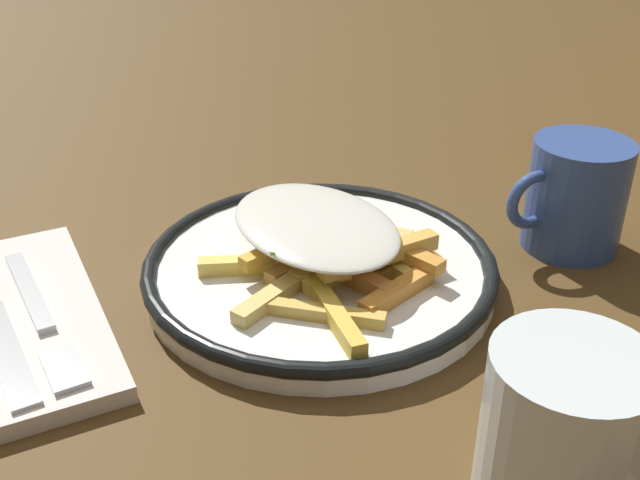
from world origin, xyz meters
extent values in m
plane|color=#4F3619|center=(0.00, 0.00, 0.00)|extent=(2.60, 2.60, 0.00)
cylinder|color=white|center=(0.00, 0.00, 0.01)|extent=(0.26, 0.26, 0.02)
torus|color=black|center=(0.00, 0.00, 0.02)|extent=(0.26, 0.26, 0.01)
cube|color=orange|center=(-0.03, 0.07, 0.02)|extent=(0.07, 0.04, 0.01)
cube|color=gold|center=(0.00, 0.00, 0.02)|extent=(0.07, 0.05, 0.01)
cube|color=#E8C85A|center=(-0.04, 0.03, 0.02)|extent=(0.02, 0.07, 0.01)
cube|color=#E6C653|center=(0.05, -0.01, 0.02)|extent=(0.08, 0.04, 0.01)
cube|color=gold|center=(0.02, 0.07, 0.02)|extent=(0.02, 0.09, 0.01)
cube|color=gold|center=(0.00, 0.00, 0.03)|extent=(0.01, 0.09, 0.01)
cube|color=#C68D41|center=(0.01, 0.00, 0.02)|extent=(0.08, 0.04, 0.01)
cube|color=#C08C37|center=(-0.04, 0.04, 0.02)|extent=(0.07, 0.01, 0.01)
cube|color=gold|center=(-0.05, 0.04, 0.03)|extent=(0.03, 0.06, 0.01)
cube|color=#F4C265|center=(0.00, 0.00, 0.02)|extent=(0.01, 0.07, 0.01)
cube|color=gold|center=(-0.01, 0.00, 0.02)|extent=(0.03, 0.06, 0.01)
cube|color=gold|center=(0.03, 0.06, 0.02)|extent=(0.08, 0.06, 0.01)
cube|color=gold|center=(0.02, -0.01, 0.03)|extent=(0.09, 0.04, 0.01)
cube|color=#DF9349|center=(-0.01, 0.04, 0.02)|extent=(0.03, 0.06, 0.01)
cube|color=gold|center=(0.00, -0.04, 0.04)|extent=(0.05, 0.06, 0.01)
cube|color=gold|center=(-0.03, 0.04, 0.04)|extent=(0.10, 0.02, 0.01)
cube|color=#E0BE65|center=(0.04, 0.03, 0.02)|extent=(0.08, 0.05, 0.01)
cube|color=gold|center=(0.00, 0.00, 0.02)|extent=(0.06, 0.07, 0.01)
cube|color=orange|center=(-0.01, 0.01, 0.02)|extent=(0.08, 0.07, 0.01)
cube|color=gold|center=(0.00, 0.00, 0.02)|extent=(0.07, 0.01, 0.01)
cube|color=#D68943|center=(-0.02, 0.03, 0.02)|extent=(0.02, 0.07, 0.01)
cube|color=#F0BE61|center=(-0.05, -0.02, 0.02)|extent=(0.06, 0.07, 0.01)
cube|color=#E9C85F|center=(-0.02, 0.02, 0.02)|extent=(0.09, 0.04, 0.01)
cube|color=#E8BF61|center=(0.00, -0.03, 0.02)|extent=(0.06, 0.08, 0.01)
cube|color=gold|center=(-0.01, -0.05, 0.02)|extent=(0.03, 0.10, 0.01)
ellipsoid|color=silver|center=(0.00, -0.01, 0.05)|extent=(0.13, 0.17, 0.01)
cube|color=#21592C|center=(-0.03, -0.02, 0.05)|extent=(0.00, 0.00, 0.00)
cube|color=#3B751A|center=(0.05, 0.02, 0.05)|extent=(0.00, 0.00, 0.00)
cube|color=#3B6E26|center=(0.01, -0.02, 0.05)|extent=(0.00, 0.00, 0.00)
cube|color=#237133|center=(0.00, 0.03, 0.05)|extent=(0.00, 0.00, 0.00)
cube|color=#3B712B|center=(-0.03, -0.01, 0.05)|extent=(0.00, 0.00, 0.00)
cube|color=#2D591B|center=(0.02, 0.01, 0.05)|extent=(0.00, 0.00, 0.00)
cube|color=#2C6229|center=(0.01, 0.01, 0.05)|extent=(0.00, 0.00, 0.00)
cube|color=silver|center=(0.20, -0.05, 0.01)|extent=(0.02, 0.11, 0.01)
cube|color=silver|center=(0.19, 0.04, 0.01)|extent=(0.03, 0.05, 0.00)
cube|color=silver|center=(0.22, 0.01, 0.01)|extent=(0.03, 0.12, 0.00)
cylinder|color=silver|center=(-0.02, 0.24, 0.04)|extent=(0.08, 0.08, 0.09)
cylinder|color=#334E93|center=(-0.21, 0.03, 0.05)|extent=(0.08, 0.08, 0.09)
torus|color=#334E93|center=(-0.17, 0.03, 0.05)|extent=(0.05, 0.01, 0.05)
camera|label=1|loc=(0.20, 0.45, 0.31)|focal=43.07mm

